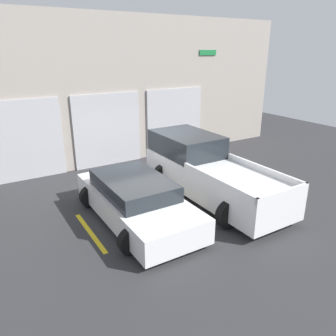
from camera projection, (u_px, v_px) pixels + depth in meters
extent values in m
plane|color=#2D2D30|center=(148.00, 187.00, 11.12)|extent=(28.00, 28.00, 0.00)
cube|color=#9E9389|center=(107.00, 92.00, 12.79)|extent=(16.92, 0.60, 5.73)
cube|color=#ADADB2|center=(23.00, 141.00, 11.37)|extent=(2.74, 0.08, 2.85)
cube|color=#ADADB2|center=(108.00, 130.00, 12.91)|extent=(2.74, 0.08, 2.85)
cube|color=#ADADB2|center=(175.00, 121.00, 14.45)|extent=(2.74, 0.08, 2.85)
cube|color=#197238|center=(208.00, 53.00, 14.33)|extent=(0.90, 0.03, 0.22)
cube|color=white|center=(213.00, 179.00, 10.14)|extent=(1.81, 5.35, 0.86)
cube|color=#1E2328|center=(186.00, 144.00, 11.05)|extent=(1.66, 2.41, 0.70)
cube|color=white|center=(217.00, 181.00, 8.57)|extent=(0.08, 2.94, 0.18)
cube|color=white|center=(264.00, 170.00, 9.42)|extent=(0.08, 2.94, 0.18)
cube|color=white|center=(283.00, 194.00, 7.85)|extent=(1.81, 0.08, 0.18)
cylinder|color=black|center=(164.00, 175.00, 11.16)|extent=(0.77, 0.22, 0.77)
cylinder|color=black|center=(201.00, 167.00, 11.94)|extent=(0.77, 0.22, 0.77)
cylinder|color=black|center=(229.00, 214.00, 8.51)|extent=(0.77, 0.22, 0.77)
cylinder|color=black|center=(271.00, 200.00, 9.29)|extent=(0.77, 0.22, 0.77)
cube|color=white|center=(136.00, 204.00, 8.89)|extent=(1.82, 4.50, 0.63)
cube|color=#1E2328|center=(134.00, 185.00, 8.80)|extent=(1.60, 2.47, 0.42)
cylinder|color=black|center=(91.00, 197.00, 9.66)|extent=(0.65, 0.22, 0.65)
cylinder|color=black|center=(139.00, 186.00, 10.45)|extent=(0.65, 0.22, 0.65)
cylinder|color=black|center=(132.00, 241.00, 7.43)|extent=(0.65, 0.22, 0.65)
cylinder|color=black|center=(190.00, 223.00, 8.22)|extent=(0.65, 0.22, 0.65)
cube|color=gold|center=(90.00, 232.00, 8.40)|extent=(0.12, 2.20, 0.01)
cube|color=gold|center=(177.00, 208.00, 9.70)|extent=(0.12, 2.20, 0.01)
cube|color=gold|center=(243.00, 189.00, 11.00)|extent=(0.12, 2.20, 0.01)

